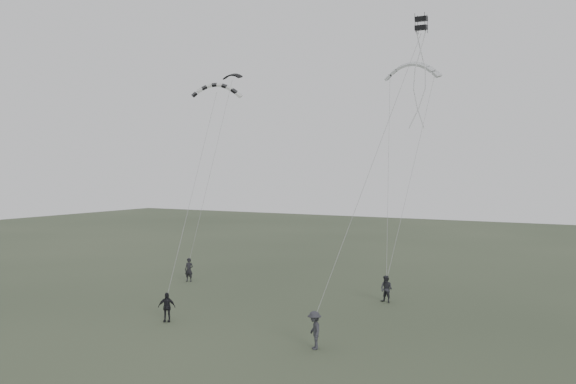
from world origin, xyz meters
The scene contains 9 objects.
ground centered at (0.00, 0.00, 0.00)m, with size 140.00×140.00×0.00m, color #35412D.
flyer_left centered at (-7.84, 6.90, 0.86)m, with size 0.63×0.41×1.73m, color black.
flyer_right centered at (6.98, 7.46, 0.83)m, with size 0.80×0.63×1.65m, color #27272D.
flyer_center centered at (-1.90, -2.40, 0.78)m, with size 0.92×0.38×1.57m, color black.
flyer_far centered at (7.07, -2.79, 0.86)m, with size 1.11×0.64×1.72m, color #2E2E34.
kite_dark_small centered at (-6.17, 10.13, 15.37)m, with size 1.54×0.46×0.51m, color black, non-canonical shape.
kite_pale_large centered at (6.75, 13.31, 15.53)m, with size 3.86×0.87×1.59m, color #AFB3B5, non-canonical shape.
kite_striped centered at (-3.72, 4.75, 13.70)m, with size 3.22×0.80×1.25m, color black, non-canonical shape.
kite_box centered at (10.22, 3.03, 15.53)m, with size 0.57×0.57×0.68m, color black, non-canonical shape.
Camera 1 is at (18.04, -25.34, 7.97)m, focal length 35.00 mm.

